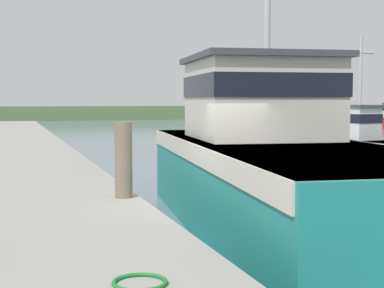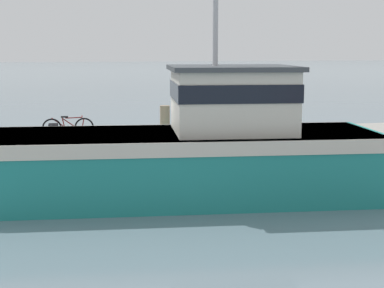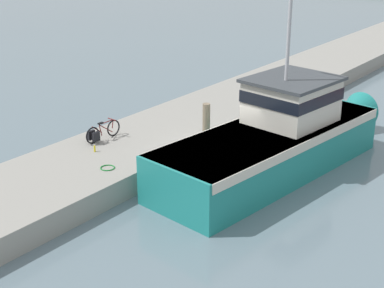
% 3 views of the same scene
% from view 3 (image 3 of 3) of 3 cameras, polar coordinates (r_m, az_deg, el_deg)
% --- Properties ---
extents(ground_plane, '(320.00, 320.00, 0.00)m').
position_cam_3_polar(ground_plane, '(22.90, 3.15, -2.34)').
color(ground_plane, slate).
extents(dock_pier, '(4.45, 80.00, 0.86)m').
position_cam_3_polar(dock_pier, '(24.61, -3.23, 0.46)').
color(dock_pier, gray).
rests_on(dock_pier, ground_plane).
extents(fishing_boat_main, '(4.45, 12.35, 8.09)m').
position_cam_3_polar(fishing_boat_main, '(22.58, 8.40, 0.68)').
color(fishing_boat_main, teal).
rests_on(fishing_boat_main, ground_plane).
extents(bicycle_touring, '(0.46, 1.78, 0.75)m').
position_cam_3_polar(bicycle_touring, '(23.39, -8.90, 1.10)').
color(bicycle_touring, black).
rests_on(bicycle_touring, dock_pier).
extents(mooring_post, '(0.30, 0.30, 1.32)m').
position_cam_3_polar(mooring_post, '(23.62, 1.40, 2.39)').
color(mooring_post, '#756651').
rests_on(mooring_post, dock_pier).
extents(hose_coil, '(0.52, 0.52, 0.04)m').
position_cam_3_polar(hose_coil, '(20.92, -8.19, -2.29)').
color(hose_coil, '#197A2D').
rests_on(hose_coil, dock_pier).
extents(water_bottle_on_curb, '(0.07, 0.07, 0.24)m').
position_cam_3_polar(water_bottle_on_curb, '(22.40, -9.42, -0.46)').
color(water_bottle_on_curb, yellow).
rests_on(water_bottle_on_curb, dock_pier).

